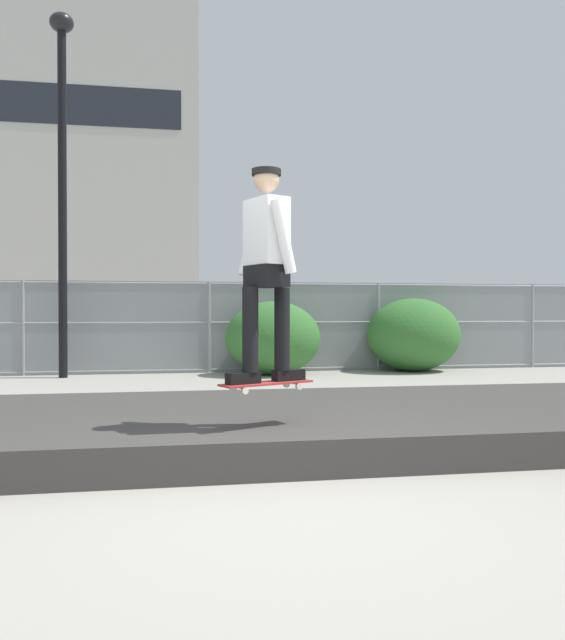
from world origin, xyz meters
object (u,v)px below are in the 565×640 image
Objects in this scene: skateboard at (266,384)px; shrub_center at (414,335)px; street_lamp at (62,151)px; parked_car_mid at (208,328)px; skater at (266,260)px; shrub_left at (273,338)px.

skateboard is 0.41× the size of shrub_center.
parked_car_mid is (2.87, 3.14, -3.40)m from street_lamp.
street_lamp reaches higher than parked_car_mid.
parked_car_mid reaches higher than skateboard.
parked_car_mid is at bearing 89.64° from skateboard.
skater is at bearing 86.42° from skateboard.
street_lamp is at bearing 111.29° from skateboard.
street_lamp is (-2.80, 7.20, 2.58)m from skater.
shrub_left is (1.10, -3.28, -0.11)m from parked_car_mid.
shrub_left is at bearing 80.64° from skateboard.
street_lamp reaches higher than skater.
skater reaches higher than shrub_left.
skateboard is at bearing -90.36° from parked_car_mid.
shrub_left is at bearing -175.52° from shrub_center.
street_lamp is 5.44m from parked_car_mid.
skateboard is 0.12× the size of street_lamp.
shrub_left is 3.01m from shrub_center.
shrub_left is (3.97, -0.15, -3.51)m from street_lamp.
skateboard is 8.52m from street_lamp.
street_lamp reaches higher than shrub_center.
shrub_center is at bearing 60.27° from skateboard.
shrub_center reaches higher than skateboard.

